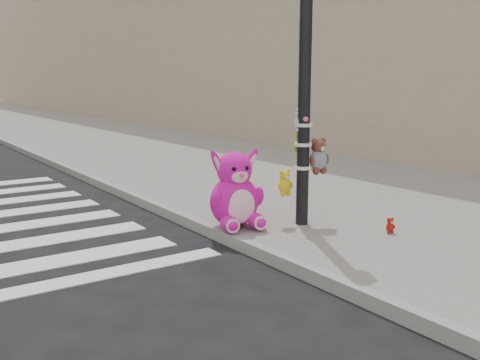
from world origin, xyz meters
TOP-DOWN VIEW (x-y plane):
  - ground at (0.00, 0.00)m, footprint 120.00×120.00m
  - sidewalk_near at (5.00, 10.00)m, footprint 7.00×80.00m
  - curb_edge at (1.55, 10.00)m, footprint 0.12×80.00m
  - bld_near at (10.50, 20.00)m, footprint 5.00×60.00m
  - signal_pole at (2.63, 1.81)m, footprint 0.70×0.49m
  - pink_bunny at (1.79, 2.17)m, footprint 0.76×0.86m
  - red_teddy at (3.20, 0.84)m, footprint 0.15×0.12m

SIDE VIEW (x-z plane):
  - ground at x=0.00m, z-range 0.00..0.00m
  - sidewalk_near at x=5.00m, z-range 0.00..0.14m
  - curb_edge at x=1.55m, z-range -0.01..0.15m
  - red_teddy at x=3.20m, z-range 0.14..0.34m
  - pink_bunny at x=1.79m, z-range 0.04..1.08m
  - signal_pole at x=2.63m, z-range -0.24..3.76m
  - bld_near at x=10.50m, z-range 0.00..10.00m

